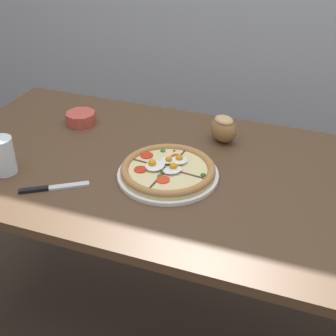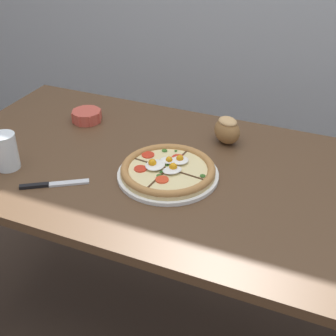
% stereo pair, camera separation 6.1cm
% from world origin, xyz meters
% --- Properties ---
extents(ground_plane, '(12.00, 12.00, 0.00)m').
position_xyz_m(ground_plane, '(0.00, 0.00, 0.00)').
color(ground_plane, '#3D2D23').
extents(dining_table, '(1.59, 0.81, 0.73)m').
position_xyz_m(dining_table, '(0.00, 0.00, 0.64)').
color(dining_table, '#513823').
rests_on(dining_table, ground_plane).
extents(pizza, '(0.31, 0.31, 0.05)m').
position_xyz_m(pizza, '(-0.02, -0.05, 0.75)').
color(pizza, white).
rests_on(pizza, dining_table).
extents(ramekin_bowl, '(0.11, 0.11, 0.04)m').
position_xyz_m(ramekin_bowl, '(-0.44, 0.18, 0.75)').
color(ramekin_bowl, '#C64C3D').
rests_on(ramekin_bowl, dining_table).
extents(bread_piece_near, '(0.13, 0.12, 0.09)m').
position_xyz_m(bread_piece_near, '(0.08, 0.22, 0.78)').
color(bread_piece_near, olive).
rests_on(bread_piece_near, dining_table).
extents(knife_main, '(0.18, 0.12, 0.01)m').
position_xyz_m(knife_main, '(-0.31, -0.22, 0.73)').
color(knife_main, silver).
rests_on(knife_main, dining_table).
extents(water_glass, '(0.07, 0.07, 0.12)m').
position_xyz_m(water_glass, '(-0.49, -0.20, 0.78)').
color(water_glass, white).
rests_on(water_glass, dining_table).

